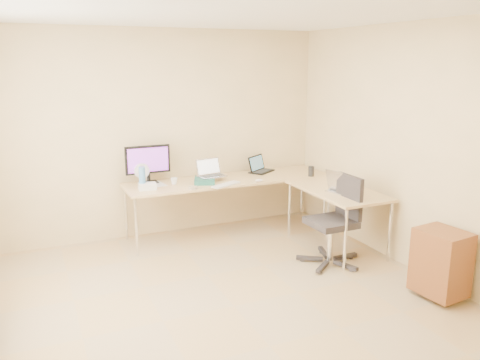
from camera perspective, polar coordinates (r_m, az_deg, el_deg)
name	(u,v)px	position (r m, az deg, el deg)	size (l,w,h in m)	color
floor	(234,306)	(4.67, -0.70, -14.46)	(4.50, 4.50, 0.00)	tan
ceiling	(233,10)	(4.14, -0.81, 19.20)	(4.50, 4.50, 0.00)	white
wall_back	(164,134)	(6.31, -8.88, 5.32)	(4.50, 4.50, 0.00)	#E0C08A
wall_front	(430,266)	(2.41, 21.19, -9.33)	(4.50, 4.50, 0.00)	#E0C08A
wall_right	(421,151)	(5.38, 20.28, 3.19)	(4.50, 4.50, 0.00)	#E0C08A
desk_main	(229,206)	(6.37, -1.30, -3.06)	(2.65, 0.70, 0.73)	tan
desk_return	(336,219)	(5.99, 11.12, -4.43)	(0.70, 1.30, 0.73)	tan
monitor	(148,164)	(6.12, -10.66, 1.81)	(0.55, 0.18, 0.48)	black
book_stack	(205,180)	(6.11, -4.13, -0.02)	(0.25, 0.34, 0.06)	#1C5445
laptop_center	(212,168)	(6.14, -3.33, 1.40)	(0.34, 0.26, 0.22)	silver
laptop_black	(262,164)	(6.65, 2.54, 1.88)	(0.35, 0.26, 0.22)	black
keyboard	(226,185)	(5.95, -1.63, -0.54)	(0.41, 0.11, 0.02)	silver
mouse	(259,180)	(6.13, 2.24, -0.05)	(0.10, 0.06, 0.04)	silver
mug	(174,181)	(6.05, -7.67, -0.13)	(0.09, 0.09, 0.08)	white
cd_stack	(193,188)	(5.81, -5.46, -0.90)	(0.12, 0.12, 0.03)	white
water_bottle	(142,178)	(5.86, -11.31, 0.22)	(0.08, 0.08, 0.27)	#4C85BA
papers	(155,184)	(6.09, -9.86, -0.48)	(0.21, 0.30, 0.01)	silver
white_box	(147,186)	(5.86, -10.74, -0.73)	(0.20, 0.15, 0.07)	silver
desk_fan	(141,174)	(6.12, -11.41, 0.66)	(0.19, 0.19, 0.24)	silver
black_cup	(311,171)	(6.48, 8.28, 1.01)	(0.08, 0.08, 0.13)	black
laptop_return	(341,183)	(5.76, 11.71, -0.31)	(0.25, 0.32, 0.21)	silver
office_chair	(331,221)	(5.48, 10.55, -4.66)	(0.60, 0.60, 1.00)	#2A2525
cabinet	(441,262)	(5.04, 22.33, -8.84)	(0.36, 0.45, 0.62)	brown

